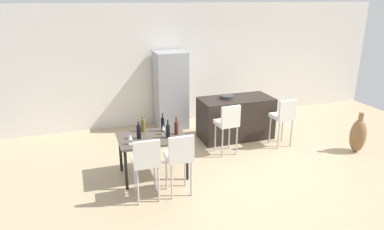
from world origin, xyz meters
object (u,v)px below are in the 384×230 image
object	(u,v)px
wine_bottle_near	(139,132)
bar_chair_left	(228,122)
wine_bottle_end	(143,125)
refrigerator	(171,90)
wine_glass_left	(163,128)
wine_bottle_corner	(168,131)
fruit_bowl	(227,97)
dining_chair_far	(179,155)
dining_chair_near	(146,160)
bar_chair_middle	(284,115)
wine_bottle_middle	(176,128)
floor_vase	(358,135)
wine_glass_far	(130,137)
kitchen_island	(236,118)
wine_bottle_right	(163,124)
dining_table	(152,141)

from	to	relation	value
wine_bottle_near	bar_chair_left	bearing A→B (deg)	12.08
wine_bottle_end	refrigerator	distance (m)	2.25
wine_glass_left	wine_bottle_corner	bearing A→B (deg)	-76.18
wine_bottle_corner	refrigerator	bearing A→B (deg)	73.72
wine_bottle_end	bar_chair_left	bearing A→B (deg)	2.68
fruit_bowl	wine_bottle_end	bearing A→B (deg)	-156.25
dining_chair_far	dining_chair_near	bearing A→B (deg)	180.00
bar_chair_middle	wine_bottle_middle	bearing A→B (deg)	-170.64
fruit_bowl	floor_vase	distance (m)	2.79
wine_bottle_middle	wine_glass_far	size ratio (longest dim) A/B	1.88
bar_chair_middle	wine_bottle_near	distance (m)	3.13
kitchen_island	wine_bottle_right	xyz separation A→B (m)	(-1.91, -0.95, 0.41)
wine_bottle_middle	bar_chair_middle	bearing A→B (deg)	9.36
dining_table	wine_bottle_middle	xyz separation A→B (m)	(0.43, -0.02, 0.20)
bar_chair_middle	wine_bottle_corner	xyz separation A→B (m)	(-2.62, -0.51, 0.16)
wine_bottle_near	refrigerator	size ratio (longest dim) A/B	0.17
dining_chair_near	bar_chair_middle	bearing A→B (deg)	20.13
dining_chair_near	dining_chair_far	distance (m)	0.53
wine_bottle_right	refrigerator	xyz separation A→B (m)	(0.72, 2.08, 0.05)
wine_bottle_corner	wine_bottle_end	world-z (taller)	wine_bottle_corner
wine_bottle_corner	bar_chair_left	bearing A→B (deg)	20.68
wine_bottle_right	dining_chair_near	bearing A→B (deg)	-117.34
bar_chair_middle	kitchen_island	bearing A→B (deg)	133.41
bar_chair_middle	wine_bottle_right	world-z (taller)	wine_bottle_right
kitchen_island	wine_bottle_middle	world-z (taller)	wine_bottle_middle
wine_glass_left	refrigerator	bearing A→B (deg)	71.63
bar_chair_middle	refrigerator	bearing A→B (deg)	135.16
dining_chair_far	bar_chair_left	bearing A→B (deg)	40.62
dining_table	wine_bottle_right	bearing A→B (deg)	41.29
dining_table	dining_chair_near	xyz separation A→B (m)	(-0.26, -0.76, 0.04)
wine_bottle_end	refrigerator	bearing A→B (deg)	62.03
wine_bottle_end	refrigerator	xyz separation A→B (m)	(1.05, 1.99, 0.06)
wine_bottle_middle	wine_glass_left	xyz separation A→B (m)	(-0.22, 0.06, 0.00)
bar_chair_middle	wine_bottle_right	bearing A→B (deg)	-176.17
wine_bottle_middle	wine_bottle_corner	distance (m)	0.21
kitchen_island	refrigerator	xyz separation A→B (m)	(-1.19, 1.14, 0.46)
wine_glass_far	wine_bottle_corner	bearing A→B (deg)	6.38
bar_chair_middle	wine_glass_far	distance (m)	3.34
wine_bottle_right	fruit_bowl	world-z (taller)	wine_bottle_right
wine_bottle_right	floor_vase	xyz separation A→B (m)	(3.94, -0.56, -0.51)
bar_chair_left	wine_glass_left	world-z (taller)	bar_chair_left
refrigerator	wine_glass_left	bearing A→B (deg)	-108.37
wine_bottle_near	dining_chair_far	bearing A→B (deg)	-57.06
bar_chair_left	dining_table	distance (m)	1.65
kitchen_island	bar_chair_middle	distance (m)	1.09
bar_chair_left	fruit_bowl	distance (m)	0.92
wine_bottle_end	wine_bottle_right	distance (m)	0.35
wine_bottle_middle	wine_bottle_near	world-z (taller)	wine_bottle_middle
kitchen_island	wine_glass_left	world-z (taller)	kitchen_island
kitchen_island	dining_chair_near	bearing A→B (deg)	-141.42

